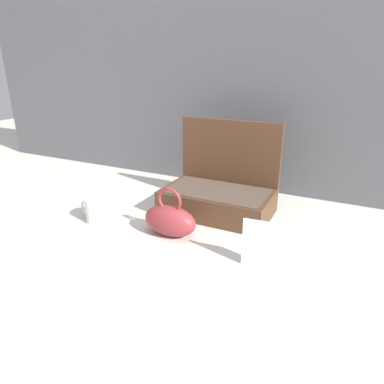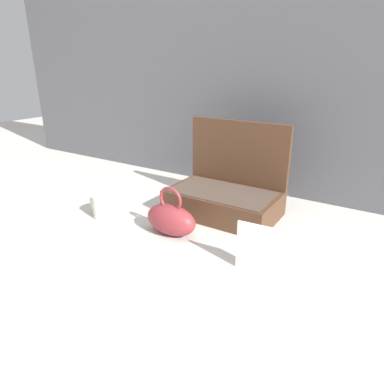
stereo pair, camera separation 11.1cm
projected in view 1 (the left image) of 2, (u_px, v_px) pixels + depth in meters
ground_plane at (195, 236)px, 1.19m from camera, size 6.00×6.00×0.00m
back_wall at (255, 30)px, 1.43m from camera, size 3.20×0.06×1.40m
open_suitcase at (220, 192)px, 1.36m from camera, size 0.42×0.27×0.36m
teal_pouch_handbag at (170, 220)px, 1.17m from camera, size 0.20×0.10×0.18m
coffee_mug at (97, 210)px, 1.29m from camera, size 0.12×0.09×0.09m
info_card_left at (262, 245)px, 0.98m from camera, size 0.12×0.01×0.15m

